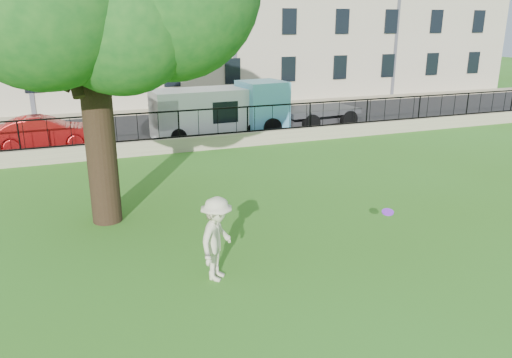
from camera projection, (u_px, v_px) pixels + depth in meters
name	position (u px, v px, depth m)	size (l,w,h in m)	color
ground	(310.00, 289.00, 10.11)	(120.00, 120.00, 0.00)	#376D1A
retaining_wall	(180.00, 145.00, 20.71)	(50.00, 0.40, 0.60)	gray
iron_railing	(179.00, 124.00, 20.46)	(50.00, 0.05, 1.13)	black
street	(160.00, 130.00, 24.99)	(60.00, 9.00, 0.01)	black
sidewalk	(144.00, 112.00, 29.61)	(60.00, 1.40, 0.12)	gray
man	(217.00, 239.00, 10.26)	(1.16, 0.67, 1.80)	beige
frisbee	(388.00, 212.00, 11.32)	(0.27, 0.27, 0.03)	#8728E2
red_sedan	(44.00, 133.00, 21.08)	(1.46, 4.18, 1.38)	#A11314
white_van	(210.00, 113.00, 23.28)	(5.31, 2.07, 2.23)	white
blue_truck	(297.00, 104.00, 24.77)	(5.95, 2.11, 2.49)	#60BAE3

